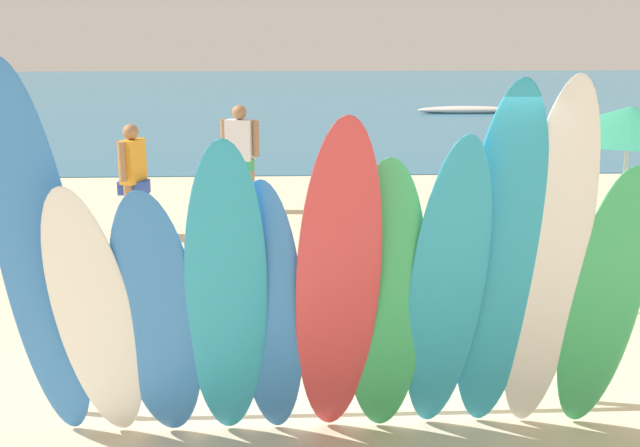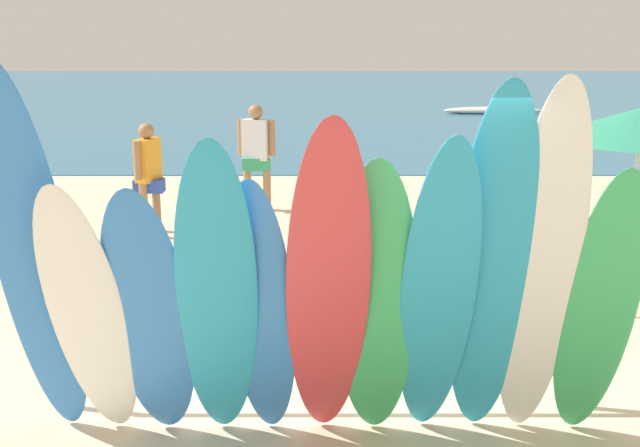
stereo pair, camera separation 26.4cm
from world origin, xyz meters
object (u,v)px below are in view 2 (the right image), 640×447
at_px(surfboard_rack, 320,341).
at_px(surfboard_red_5, 326,292).
at_px(surfboard_white_1, 87,320).
at_px(distant_boat, 490,111).
at_px(surfboard_blue_0, 34,268).
at_px(surfboard_teal_3, 215,302).
at_px(surfboard_teal_7, 436,298).
at_px(beachgoer_near_rack, 254,150).
at_px(beachgoer_photographing, 146,171).
at_px(surfboard_white_9, 539,273).
at_px(beach_umbrella, 638,124).
at_px(surfboard_green_10, 596,310).
at_px(surfboard_blue_4, 259,316).
at_px(surfboard_blue_2, 148,321).
at_px(surfboard_green_6, 374,307).
at_px(surfboard_teal_8, 489,274).

xyz_separation_m(surfboard_rack, surfboard_red_5, (0.03, -0.76, 0.67)).
xyz_separation_m(surfboard_white_1, distant_boat, (7.57, 22.16, -0.89)).
relative_size(surfboard_blue_0, surfboard_teal_3, 1.18).
relative_size(surfboard_teal_7, beachgoer_near_rack, 1.42).
bearing_deg(beachgoer_photographing, surfboard_white_9, -126.02).
bearing_deg(surfboard_white_9, distant_boat, 83.20).
bearing_deg(surfboard_teal_7, beachgoer_photographing, 117.31).
bearing_deg(surfboard_red_5, surfboard_blue_0, 176.15).
bearing_deg(beachgoer_near_rack, surfboard_red_5, 115.81).
height_order(surfboard_rack, beachgoer_near_rack, beachgoer_near_rack).
distance_m(surfboard_teal_3, beach_umbrella, 4.74).
bearing_deg(surfboard_teal_3, surfboard_rack, 42.69).
distance_m(surfboard_rack, surfboard_teal_3, 1.19).
bearing_deg(surfboard_green_10, surfboard_teal_7, -174.73).
bearing_deg(distant_boat, beach_umbrella, -98.53).
height_order(surfboard_blue_0, surfboard_red_5, surfboard_blue_0).
bearing_deg(surfboard_blue_4, surfboard_blue_2, -169.82).
height_order(beachgoer_photographing, distant_boat, beachgoer_photographing).
bearing_deg(beachgoer_photographing, surfboard_blue_0, -153.58).
relative_size(surfboard_red_5, beachgoer_near_rack, 1.51).
bearing_deg(surfboard_white_1, surfboard_blue_4, 7.51).
xyz_separation_m(surfboard_green_6, surfboard_green_10, (1.50, 0.01, -0.03)).
height_order(surfboard_blue_2, surfboard_green_6, surfboard_green_6).
relative_size(surfboard_blue_2, beachgoer_near_rack, 1.23).
xyz_separation_m(surfboard_red_5, beach_umbrella, (3.06, 2.72, 0.77)).
distance_m(surfboard_white_1, distant_boat, 23.43).
distance_m(surfboard_teal_7, beach_umbrella, 3.63).
height_order(beachgoer_photographing, beach_umbrella, beach_umbrella).
xyz_separation_m(surfboard_teal_8, surfboard_green_10, (0.75, 0.05, -0.27)).
height_order(surfboard_blue_2, beach_umbrella, beach_umbrella).
height_order(surfboard_white_9, distant_boat, surfboard_white_9).
relative_size(surfboard_blue_2, surfboard_teal_3, 0.86).
bearing_deg(beach_umbrella, surfboard_teal_3, -144.27).
xyz_separation_m(surfboard_green_6, beachgoer_near_rack, (-1.40, 7.45, -0.08)).
height_order(surfboard_blue_0, surfboard_teal_3, surfboard_blue_0).
bearing_deg(surfboard_red_5, surfboard_teal_3, 177.51).
relative_size(surfboard_red_5, surfboard_green_6, 1.16).
relative_size(surfboard_teal_7, distant_boat, 0.71).
bearing_deg(surfboard_blue_0, beachgoer_near_rack, 81.43).
xyz_separation_m(surfboard_white_1, beachgoer_near_rack, (0.50, 7.52, -0.02)).
bearing_deg(distant_boat, beachgoer_near_rack, -115.77).
relative_size(surfboard_teal_3, distant_boat, 0.71).
bearing_deg(surfboard_green_6, beach_umbrella, 47.81).
height_order(surfboard_green_6, beach_umbrella, same).
height_order(surfboard_green_10, beachgoer_photographing, surfboard_green_10).
relative_size(surfboard_rack, distant_boat, 1.20).
height_order(surfboard_blue_2, surfboard_red_5, surfboard_red_5).
xyz_separation_m(surfboard_red_5, distant_boat, (5.99, 22.20, -1.09)).
xyz_separation_m(surfboard_red_5, surfboard_teal_8, (1.08, 0.09, 0.10)).
bearing_deg(surfboard_white_9, surfboard_blue_0, -174.53).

